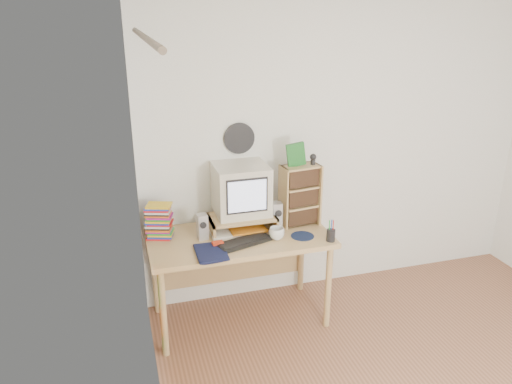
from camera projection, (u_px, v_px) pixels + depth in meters
back_wall at (344, 151)px, 4.28m from camera, size 3.50×0.00×3.50m
left_wall at (160, 283)px, 2.25m from camera, size 0.00×3.50×3.50m
curtain at (159, 253)px, 2.72m from camera, size 0.00×2.20×2.20m
wall_disc at (239, 138)px, 3.95m from camera, size 0.25×0.02×0.25m
desk at (237, 248)px, 3.95m from camera, size 1.40×0.70×0.75m
monitor_riser at (242, 219)px, 3.92m from camera, size 0.52×0.30×0.12m
crt_monitor at (242, 190)px, 3.89m from camera, size 0.41×0.41×0.39m
speaker_left at (202, 227)px, 3.77m from camera, size 0.08×0.08×0.20m
speaker_right at (277, 215)px, 3.97m from camera, size 0.08×0.08×0.21m
keyboard at (244, 242)px, 3.72m from camera, size 0.44×0.26×0.03m
dvd_stack at (159, 222)px, 3.78m from camera, size 0.21×0.18×0.26m
cd_rack at (300, 195)px, 3.97m from camera, size 0.32×0.20×0.50m
mug at (277, 234)px, 3.78m from camera, size 0.14×0.14×0.09m
diary at (196, 253)px, 3.53m from camera, size 0.27×0.20×0.05m
mousepad at (302, 236)px, 3.84m from camera, size 0.19×0.19×0.00m
pen_cup at (331, 233)px, 3.74m from camera, size 0.08×0.08×0.13m
papers at (236, 230)px, 3.91m from camera, size 0.33×0.25×0.04m
red_box at (218, 244)px, 3.67m from camera, size 0.09×0.06×0.04m
game_box at (296, 155)px, 3.85m from camera, size 0.14×0.04×0.18m
webcam at (313, 159)px, 3.90m from camera, size 0.06×0.06×0.09m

